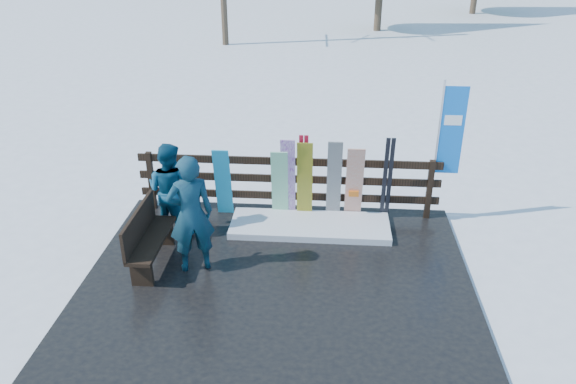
# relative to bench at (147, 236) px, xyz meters

# --- Properties ---
(ground) EXTENTS (700.00, 700.00, 0.00)m
(ground) POSITION_rel_bench_xyz_m (2.10, -0.28, -0.60)
(ground) COLOR white
(ground) RESTS_ON ground
(deck) EXTENTS (6.00, 5.00, 0.08)m
(deck) POSITION_rel_bench_xyz_m (2.10, -0.28, -0.56)
(deck) COLOR black
(deck) RESTS_ON ground
(fence) EXTENTS (5.60, 0.10, 1.15)m
(fence) POSITION_rel_bench_xyz_m (2.10, 1.92, 0.14)
(fence) COLOR black
(fence) RESTS_ON deck
(snow_patch) EXTENTS (2.85, 1.00, 0.12)m
(snow_patch) POSITION_rel_bench_xyz_m (2.55, 1.32, -0.46)
(snow_patch) COLOR white
(snow_patch) RESTS_ON deck
(bench) EXTENTS (0.41, 1.50, 0.97)m
(bench) POSITION_rel_bench_xyz_m (0.00, 0.00, 0.00)
(bench) COLOR black
(bench) RESTS_ON deck
(snowboard_0) EXTENTS (0.30, 0.29, 1.38)m
(snowboard_0) POSITION_rel_bench_xyz_m (0.93, 1.70, 0.17)
(snowboard_0) COLOR #209FCE
(snowboard_0) RESTS_ON deck
(snowboard_1) EXTENTS (0.30, 0.27, 1.37)m
(snowboard_1) POSITION_rel_bench_xyz_m (1.97, 1.70, 0.17)
(snowboard_1) COLOR white
(snowboard_1) RESTS_ON deck
(snowboard_2) EXTENTS (0.28, 0.21, 1.54)m
(snowboard_2) POSITION_rel_bench_xyz_m (2.42, 1.70, 0.26)
(snowboard_2) COLOR yellow
(snowboard_2) RESTS_ON deck
(snowboard_3) EXTENTS (0.26, 0.30, 1.61)m
(snowboard_3) POSITION_rel_bench_xyz_m (2.12, 1.70, 0.29)
(snowboard_3) COLOR white
(snowboard_3) RESTS_ON deck
(snowboard_4) EXTENTS (0.26, 0.32, 1.60)m
(snowboard_4) POSITION_rel_bench_xyz_m (2.95, 1.70, 0.28)
(snowboard_4) COLOR black
(snowboard_4) RESTS_ON deck
(snowboard_5) EXTENTS (0.31, 0.36, 1.49)m
(snowboard_5) POSITION_rel_bench_xyz_m (3.32, 1.70, 0.23)
(snowboard_5) COLOR silver
(snowboard_5) RESTS_ON deck
(ski_pair_a) EXTENTS (0.16, 0.20, 1.66)m
(ski_pair_a) POSITION_rel_bench_xyz_m (2.40, 1.77, 0.31)
(ski_pair_a) COLOR #B8162C
(ski_pair_a) RESTS_ON deck
(ski_pair_b) EXTENTS (0.17, 0.18, 1.65)m
(ski_pair_b) POSITION_rel_bench_xyz_m (3.91, 1.77, 0.31)
(ski_pair_b) COLOR black
(ski_pair_b) RESTS_ON deck
(rental_flag) EXTENTS (0.45, 0.04, 2.60)m
(rental_flag) POSITION_rel_bench_xyz_m (4.92, 1.97, 1.09)
(rental_flag) COLOR silver
(rental_flag) RESTS_ON deck
(person_front) EXTENTS (0.83, 0.69, 1.94)m
(person_front) POSITION_rel_bench_xyz_m (0.76, -0.06, 0.45)
(person_front) COLOR #134952
(person_front) RESTS_ON deck
(person_back) EXTENTS (0.97, 0.85, 1.69)m
(person_back) POSITION_rel_bench_xyz_m (0.13, 1.02, 0.33)
(person_back) COLOR navy
(person_back) RESTS_ON deck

